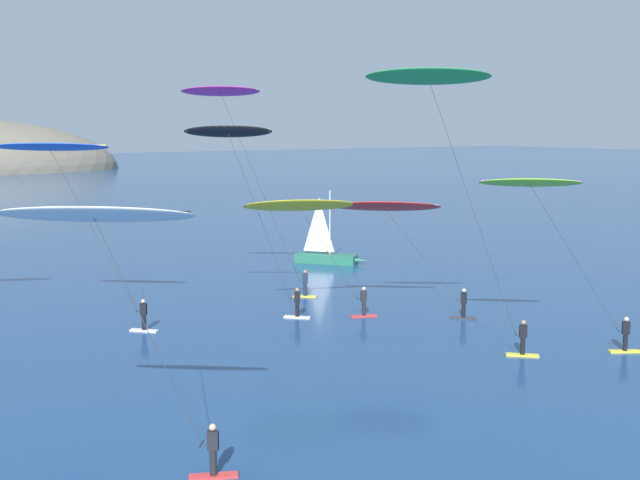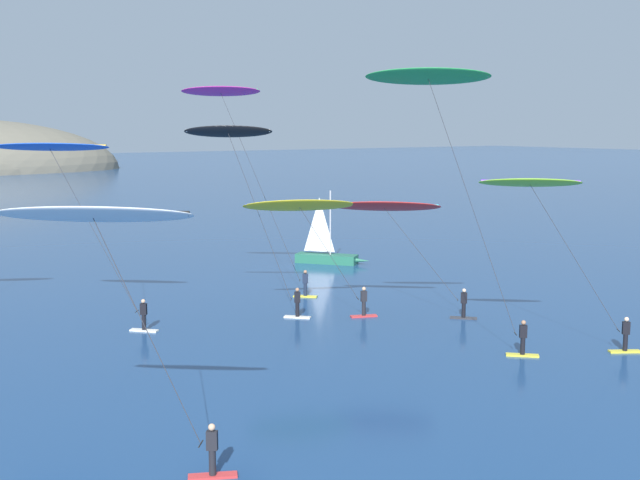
% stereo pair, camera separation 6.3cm
% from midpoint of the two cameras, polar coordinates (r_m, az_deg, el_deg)
% --- Properties ---
extents(sailboat_near, '(4.43, 5.27, 5.70)m').
position_cam_midpoint_polar(sailboat_near, '(62.59, 0.68, -1.09)').
color(sailboat_near, '#23664C').
rests_on(sailboat_near, ground).
extents(kitesurfer_black, '(6.01, 4.58, 10.75)m').
position_cam_midpoint_polar(kitesurfer_black, '(44.07, -6.08, 6.37)').
color(kitesurfer_black, silver).
rests_on(kitesurfer_black, ground).
extents(kitesurfer_lime, '(6.54, 5.65, 8.33)m').
position_cam_midpoint_polar(kitesurfer_lime, '(38.91, 15.28, 2.94)').
color(kitesurfer_lime, yellow).
rests_on(kitesurfer_lime, ground).
extents(kitesurfer_yellow, '(7.21, 3.91, 6.81)m').
position_cam_midpoint_polar(kitesurfer_yellow, '(43.73, -1.21, 2.02)').
color(kitesurfer_yellow, red).
rests_on(kitesurfer_yellow, ground).
extents(kitesurfer_blue, '(7.10, 6.34, 9.88)m').
position_cam_midpoint_polar(kitesurfer_blue, '(43.53, -18.30, 5.52)').
color(kitesurfer_blue, silver).
rests_on(kitesurfer_blue, ground).
extents(kitesurfer_white, '(6.25, 5.10, 8.44)m').
position_cam_midpoint_polar(kitesurfer_white, '(24.55, -15.30, 0.55)').
color(kitesurfer_white, red).
rests_on(kitesurfer_white, ground).
extents(kitesurfer_magenta, '(7.15, 5.86, 13.11)m').
position_cam_midpoint_polar(kitesurfer_magenta, '(49.92, -6.64, 9.33)').
color(kitesurfer_magenta, yellow).
rests_on(kitesurfer_magenta, ground).
extents(kitesurfer_red, '(6.93, 6.18, 6.65)m').
position_cam_midpoint_polar(kitesurfer_red, '(44.48, 4.91, 1.96)').
color(kitesurfer_red, '#2D2D33').
rests_on(kitesurfer_red, ground).
extents(kitesurfer_green, '(7.13, 5.70, 13.27)m').
position_cam_midpoint_polar(kitesurfer_green, '(36.83, 8.13, 10.17)').
color(kitesurfer_green, yellow).
rests_on(kitesurfer_green, ground).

